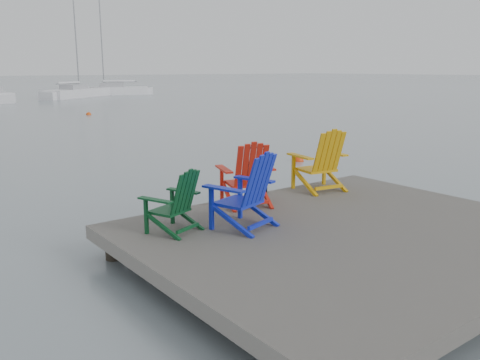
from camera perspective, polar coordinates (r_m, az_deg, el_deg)
ground at (r=7.73m, az=12.13°, el=-8.94°), size 400.00×400.00×0.00m
dock at (r=7.61m, az=12.25°, el=-6.51°), size 6.00×5.00×1.40m
handrail at (r=9.30m, az=1.98°, el=1.66°), size 0.48×0.04×0.90m
chair_green at (r=7.20m, az=-7.26°, el=-2.32°), size 0.88×0.84×0.91m
chair_blue at (r=7.30m, az=0.73°, el=-1.17°), size 1.05×1.00×1.12m
chair_red at (r=8.50m, az=0.83°, el=0.72°), size 1.05×1.00×1.10m
chair_yellow at (r=9.70m, az=9.12°, el=2.24°), size 1.04×0.98×1.17m
sailboat_mid at (r=52.60m, az=-17.86°, el=9.22°), size 8.09×6.75×11.63m
sailboat_far at (r=56.95m, az=-14.53°, el=9.63°), size 8.35×5.58×11.42m
buoy_a at (r=15.64m, az=6.55°, el=2.12°), size 0.34×0.34×0.34m
buoy_c at (r=32.55m, az=-16.64°, el=7.04°), size 0.32×0.32×0.32m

